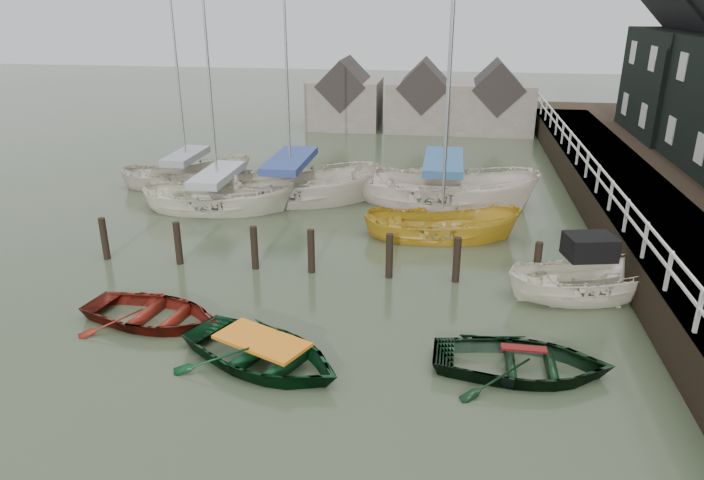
% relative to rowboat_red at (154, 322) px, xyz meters
% --- Properties ---
extents(ground, '(120.00, 120.00, 0.00)m').
position_rel_rowboat_red_xyz_m(ground, '(4.60, 0.77, 0.00)').
color(ground, '#303924').
rests_on(ground, ground).
extents(pier, '(3.04, 32.00, 2.70)m').
position_rel_rowboat_red_xyz_m(pier, '(14.08, 10.77, 0.71)').
color(pier, black).
rests_on(pier, ground).
extents(mooring_pilings, '(13.72, 0.22, 1.80)m').
position_rel_rowboat_red_xyz_m(mooring_pilings, '(3.49, 3.77, 0.50)').
color(mooring_pilings, black).
rests_on(mooring_pilings, ground).
extents(far_sheds, '(14.00, 4.08, 4.39)m').
position_rel_rowboat_red_xyz_m(far_sheds, '(5.44, 26.77, 1.86)').
color(far_sheds, '#665B51').
rests_on(far_sheds, ground).
extents(rowboat_red, '(4.22, 3.32, 0.79)m').
position_rel_rowboat_red_xyz_m(rowboat_red, '(0.00, 0.00, 0.00)').
color(rowboat_red, '#62170E').
rests_on(rowboat_red, ground).
extents(rowboat_green, '(5.05, 4.46, 0.87)m').
position_rel_rowboat_red_xyz_m(rowboat_green, '(3.40, -1.49, 0.00)').
color(rowboat_green, black).
rests_on(rowboat_green, ground).
extents(rowboat_dkgreen, '(4.03, 2.90, 0.83)m').
position_rel_rowboat_red_xyz_m(rowboat_dkgreen, '(9.30, -0.92, 0.00)').
color(rowboat_dkgreen, black).
rests_on(rowboat_dkgreen, ground).
extents(motorboat, '(4.77, 2.65, 2.69)m').
position_rel_rowboat_red_xyz_m(motorboat, '(11.40, 3.22, 0.09)').
color(motorboat, beige).
rests_on(motorboat, ground).
extents(sailboat_a, '(6.36, 2.88, 10.25)m').
position_rel_rowboat_red_xyz_m(sailboat_a, '(-1.55, 9.17, 0.06)').
color(sailboat_a, beige).
rests_on(sailboat_a, ground).
extents(sailboat_b, '(7.73, 3.78, 12.14)m').
position_rel_rowboat_red_xyz_m(sailboat_b, '(0.98, 10.84, 0.06)').
color(sailboat_b, beige).
rests_on(sailboat_b, ground).
extents(sailboat_c, '(5.63, 2.55, 9.44)m').
position_rel_rowboat_red_xyz_m(sailboat_c, '(7.28, 7.47, 0.01)').
color(sailboat_c, '#BB9023').
rests_on(sailboat_c, ground).
extents(sailboat_d, '(7.92, 3.64, 12.49)m').
position_rel_rowboat_red_xyz_m(sailboat_d, '(7.21, 11.39, 0.06)').
color(sailboat_d, beige).
rests_on(sailboat_d, ground).
extents(sailboat_e, '(6.03, 4.13, 9.42)m').
position_rel_rowboat_red_xyz_m(sailboat_e, '(-4.20, 12.38, 0.06)').
color(sailboat_e, '#BEB4A3').
rests_on(sailboat_e, ground).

